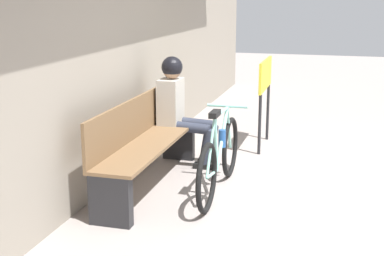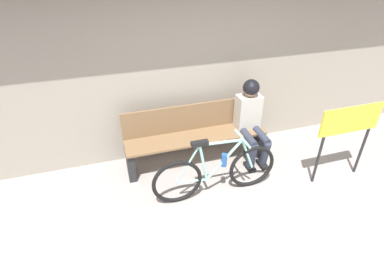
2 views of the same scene
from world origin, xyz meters
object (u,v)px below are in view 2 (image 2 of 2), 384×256
Objects in this scene: park_bench_near at (195,136)px; person_seated at (251,116)px; bicycle at (216,172)px; signboard at (349,126)px.

person_seated reaches higher than park_bench_near.
bicycle is 1.76m from signboard.
person_seated is (0.75, 0.62, 0.34)m from bicycle.
bicycle is 1.49× the size of signboard.
bicycle is 1.34× the size of person_seated.
signboard is at bearing -28.13° from park_bench_near.
bicycle is (0.03, -0.74, -0.07)m from park_bench_near.
park_bench_near is 1.24× the size of bicycle.
person_seated is 1.11× the size of signboard.
person_seated is 1.24m from signboard.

